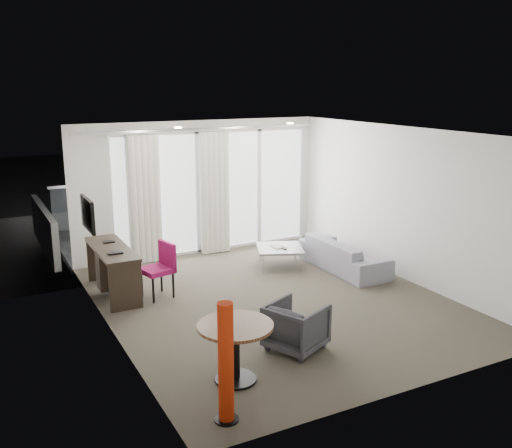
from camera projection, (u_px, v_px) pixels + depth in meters
name	position (u px, v px, depth m)	size (l,w,h in m)	color
floor	(274.00, 301.00, 8.86)	(5.00, 6.00, 0.00)	#423C30
ceiling	(275.00, 132.00, 8.23)	(5.00, 6.00, 0.00)	white
wall_left	(107.00, 240.00, 7.43)	(0.00, 6.00, 2.60)	silver
wall_right	(403.00, 204.00, 9.66)	(0.00, 6.00, 2.60)	silver
wall_front	(414.00, 279.00, 5.96)	(5.00, 0.00, 2.60)	silver
window_panel	(214.00, 191.00, 11.27)	(4.00, 0.02, 2.38)	white
window_frame	(214.00, 192.00, 11.26)	(4.10, 0.06, 2.44)	white
curtain_left	(145.00, 200.00, 10.48)	(0.60, 0.20, 2.38)	silver
curtain_right	(215.00, 193.00, 11.11)	(0.60, 0.20, 2.38)	silver
curtain_track	(202.00, 129.00, 10.69)	(4.80, 0.04, 0.04)	#B2B2B7
downlight_a	(178.00, 128.00, 9.21)	(0.12, 0.12, 0.02)	#FFE0B2
downlight_b	(290.00, 123.00, 10.15)	(0.12, 0.12, 0.02)	#FFE0B2
desk	(113.00, 271.00, 9.07)	(0.51, 1.64, 0.77)	black
tv	(88.00, 214.00, 8.68)	(0.05, 0.80, 0.50)	black
desk_chair	(157.00, 271.00, 8.91)	(0.48, 0.45, 0.87)	#901049
round_table	(235.00, 353.00, 6.42)	(0.86, 0.86, 0.69)	#4C2E17
menu_card	(226.00, 323.00, 6.29)	(0.13, 0.02, 0.25)	white
red_lamp	(226.00, 363.00, 5.58)	(0.25, 0.25, 1.26)	#901D05
tub_armchair	(296.00, 327.00, 7.20)	(0.65, 0.67, 0.61)	#2F2F33
coffee_table	(280.00, 257.00, 10.48)	(0.81, 0.81, 0.36)	gray
remote	(284.00, 249.00, 10.34)	(0.05, 0.17, 0.02)	black
magazine	(278.00, 247.00, 10.46)	(0.23, 0.29, 0.02)	gray
sofa	(344.00, 254.00, 10.29)	(1.91, 0.75, 0.56)	gray
terrace_slab	(188.00, 235.00, 12.88)	(5.60, 3.00, 0.12)	#4D4D50
rattan_chair_a	(195.00, 212.00, 12.92)	(0.61, 0.61, 0.89)	#4E341B
rattan_chair_b	(277.00, 207.00, 13.40)	(0.63, 0.63, 0.92)	#4E341B
rattan_table	(264.00, 222.00, 12.74)	(0.51, 0.51, 0.51)	#4E341B
balustrade	(167.00, 199.00, 14.00)	(5.50, 0.06, 1.05)	#B2B2B7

